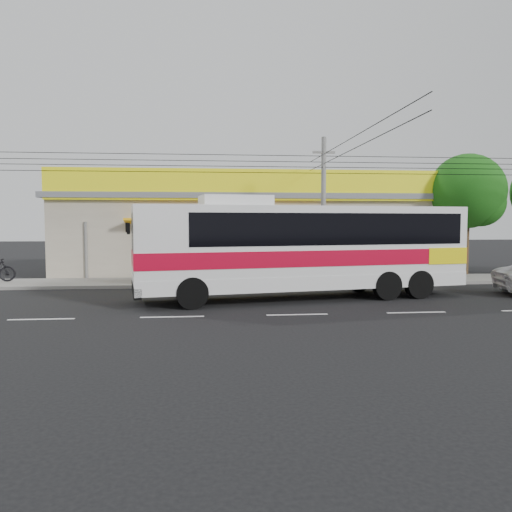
{
  "coord_description": "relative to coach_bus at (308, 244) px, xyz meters",
  "views": [
    {
      "loc": [
        -2.85,
        -18.26,
        3.02
      ],
      "look_at": [
        -0.91,
        2.0,
        1.6
      ],
      "focal_mm": 35.0,
      "sensor_mm": 36.0,
      "label": 1
    }
  ],
  "objects": [
    {
      "name": "tree_near",
      "position": [
        10.13,
        6.55,
        2.36
      ],
      "size": [
        4.0,
        4.0,
        6.64
      ],
      "color": "#332214",
      "rests_on": "ground"
    },
    {
      "name": "utility_pole",
      "position": [
        1.38,
        3.32,
        3.5
      ],
      "size": [
        34.0,
        14.0,
        6.83
      ],
      "color": "slate",
      "rests_on": "ground"
    },
    {
      "name": "ground",
      "position": [
        -1.01,
        -0.88,
        -2.13
      ],
      "size": [
        120.0,
        120.0,
        0.0
      ],
      "primitive_type": "plane",
      "color": "black",
      "rests_on": "ground"
    },
    {
      "name": "motorbike_red",
      "position": [
        -5.24,
        3.9,
        -1.54
      ],
      "size": [
        1.77,
        1.14,
        0.88
      ],
      "primitive_type": "imported",
      "rotation": [
        0.0,
        0.0,
        1.94
      ],
      "color": "#9B250B",
      "rests_on": "sidewalk"
    },
    {
      "name": "sidewalk",
      "position": [
        -1.01,
        5.12,
        -2.05
      ],
      "size": [
        30.0,
        3.2,
        0.15
      ],
      "primitive_type": "cube",
      "color": "slate",
      "rests_on": "ground"
    },
    {
      "name": "coach_bus",
      "position": [
        0.0,
        0.0,
        0.0
      ],
      "size": [
        13.18,
        4.9,
        3.98
      ],
      "rotation": [
        0.0,
        0.0,
        0.17
      ],
      "color": "silver",
      "rests_on": "ground"
    },
    {
      "name": "lane_markings",
      "position": [
        -1.01,
        -3.38,
        -2.13
      ],
      "size": [
        50.0,
        0.12,
        0.01
      ],
      "primitive_type": null,
      "color": "silver",
      "rests_on": "ground"
    },
    {
      "name": "storefront_building",
      "position": [
        -1.02,
        10.66,
        0.17
      ],
      "size": [
        22.6,
        9.2,
        5.7
      ],
      "color": "#AA9F89",
      "rests_on": "ground"
    }
  ]
}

